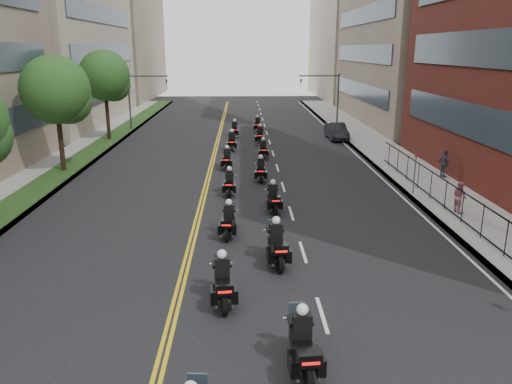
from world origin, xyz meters
TOP-DOWN VIEW (x-y plane):
  - sidewalk_right at (12.00, 25.00)m, footprint 4.00×90.00m
  - sidewalk_left at (-12.00, 25.00)m, footprint 4.00×90.00m
  - grass_strip at (-11.20, 25.00)m, footprint 2.00×90.00m
  - building_right_far at (21.50, 78.00)m, footprint 15.00×28.00m
  - building_left_far at (-22.00, 78.00)m, footprint 16.00×28.00m
  - iron_fence at (11.00, 12.00)m, footprint 0.05×28.00m
  - street_trees at (-11.05, 18.61)m, footprint 4.40×38.40m
  - traffic_signal_right at (9.54, 42.00)m, footprint 4.09×0.20m
  - traffic_signal_left at (-9.54, 42.00)m, footprint 4.09×0.20m
  - motorcycle_1 at (2.24, 2.22)m, footprint 0.64×2.48m
  - motorcycle_2 at (0.08, 5.85)m, footprint 0.69×2.45m
  - motorcycle_3 at (2.03, 8.89)m, footprint 0.70×2.55m
  - motorcycle_4 at (0.13, 11.92)m, footprint 0.60×2.26m
  - motorcycle_5 at (2.31, 15.37)m, footprint 0.60×2.24m
  - motorcycle_6 at (0.01, 18.44)m, footprint 0.51×2.21m
  - motorcycle_7 at (1.90, 21.52)m, footprint 0.52×2.24m
  - motorcycle_8 at (-0.30, 24.80)m, footprint 0.52×2.24m
  - motorcycle_9 at (2.35, 28.21)m, footprint 0.49×2.16m
  - motorcycle_10 at (-0.09, 31.21)m, footprint 0.55×2.39m
  - motorcycle_11 at (2.33, 34.25)m, footprint 0.64×2.35m
  - motorcycle_12 at (0.06, 37.53)m, footprint 0.56×2.34m
  - motorcycle_13 at (2.32, 40.74)m, footprint 0.55×2.29m
  - parked_sedan at (9.40, 36.30)m, footprint 1.65×4.48m
  - pedestrian_b at (11.52, 14.55)m, footprint 0.73×0.86m
  - pedestrian_c at (13.50, 21.53)m, footprint 0.62×1.09m

SIDE VIEW (x-z plane):
  - sidewalk_right at x=12.00m, z-range 0.00..0.15m
  - sidewalk_left at x=-12.00m, z-range 0.00..0.15m
  - grass_strip at x=-11.20m, z-range 0.15..0.19m
  - motorcycle_9 at x=2.35m, z-range -0.17..1.43m
  - motorcycle_6 at x=0.01m, z-range -0.17..1.46m
  - motorcycle_8 at x=-0.30m, z-range -0.17..1.48m
  - motorcycle_7 at x=1.90m, z-range -0.17..1.48m
  - motorcycle_5 at x=2.31m, z-range -0.17..1.48m
  - motorcycle_4 at x=0.13m, z-range -0.18..1.49m
  - motorcycle_13 at x=2.32m, z-range -0.18..1.51m
  - motorcycle_12 at x=0.06m, z-range -0.18..1.54m
  - motorcycle_11 at x=2.33m, z-range -0.18..1.56m
  - motorcycle_10 at x=-0.09m, z-range -0.19..1.58m
  - motorcycle_2 at x=0.08m, z-range -0.19..1.62m
  - motorcycle_1 at x=2.24m, z-range -0.19..1.64m
  - parked_sedan at x=9.40m, z-range 0.00..1.47m
  - motorcycle_3 at x=2.03m, z-range -0.20..1.68m
  - iron_fence at x=11.00m, z-range 0.15..1.65m
  - pedestrian_b at x=11.52m, z-range 0.15..1.72m
  - pedestrian_c at x=13.50m, z-range 0.15..1.91m
  - traffic_signal_right at x=9.54m, z-range 0.90..6.50m
  - traffic_signal_left at x=-9.54m, z-range 0.90..6.50m
  - street_trees at x=-11.05m, z-range 1.14..9.12m
  - building_right_far at x=21.50m, z-range 0.00..26.00m
  - building_left_far at x=-22.00m, z-range 0.00..26.00m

